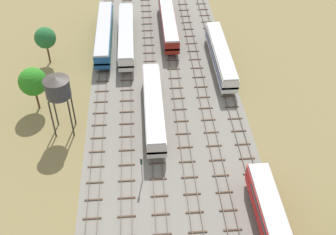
{
  "coord_description": "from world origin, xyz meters",
  "views": [
    {
      "loc": [
        -3.69,
        -1.55,
        45.1
      ],
      "look_at": [
        0.0,
        48.91,
        1.5
      ],
      "focal_mm": 45.09,
      "sensor_mm": 36.0,
      "label": 1
    }
  ],
  "objects_px": {
    "passenger_coach_far_left_far": "(104,33)",
    "signal_post_near": "(142,167)",
    "diesel_railcar_right_nearest": "(277,235)",
    "diesel_railcar_centre_left_near": "(153,107)",
    "passenger_coach_left_midfar": "(126,35)",
    "water_tower": "(57,88)",
    "diesel_railcar_right_mid": "(221,55)",
    "passenger_coach_centre_farther": "(168,21)"
  },
  "relations": [
    {
      "from": "diesel_railcar_right_nearest",
      "to": "passenger_coach_centre_farther",
      "type": "relative_size",
      "value": 0.93
    },
    {
      "from": "diesel_railcar_centre_left_near",
      "to": "passenger_coach_far_left_far",
      "type": "bearing_deg",
      "value": 109.97
    },
    {
      "from": "diesel_railcar_right_mid",
      "to": "diesel_railcar_right_nearest",
      "type": "bearing_deg",
      "value": -90.0
    },
    {
      "from": "diesel_railcar_centre_left_near",
      "to": "signal_post_near",
      "type": "bearing_deg",
      "value": -99.52
    },
    {
      "from": "diesel_railcar_right_nearest",
      "to": "diesel_railcar_centre_left_near",
      "type": "distance_m",
      "value": 28.05
    },
    {
      "from": "passenger_coach_left_midfar",
      "to": "signal_post_near",
      "type": "height_order",
      "value": "signal_post_near"
    },
    {
      "from": "diesel_railcar_centre_left_near",
      "to": "passenger_coach_far_left_far",
      "type": "distance_m",
      "value": 25.85
    },
    {
      "from": "diesel_railcar_right_nearest",
      "to": "diesel_railcar_right_mid",
      "type": "height_order",
      "value": "same"
    },
    {
      "from": "diesel_railcar_right_nearest",
      "to": "passenger_coach_far_left_far",
      "type": "xyz_separation_m",
      "value": [
        -22.07,
        49.03,
        0.02
      ]
    },
    {
      "from": "diesel_railcar_centre_left_near",
      "to": "signal_post_near",
      "type": "xyz_separation_m",
      "value": [
        -2.21,
        -13.15,
        0.35
      ]
    },
    {
      "from": "water_tower",
      "to": "signal_post_near",
      "type": "height_order",
      "value": "water_tower"
    },
    {
      "from": "passenger_coach_far_left_far",
      "to": "signal_post_near",
      "type": "bearing_deg",
      "value": -79.98
    },
    {
      "from": "diesel_railcar_right_nearest",
      "to": "passenger_coach_centre_farther",
      "type": "xyz_separation_m",
      "value": [
        -8.83,
        53.15,
        0.02
      ]
    },
    {
      "from": "diesel_railcar_centre_left_near",
      "to": "passenger_coach_left_midfar",
      "type": "height_order",
      "value": "same"
    },
    {
      "from": "diesel_railcar_right_nearest",
      "to": "passenger_coach_centre_farther",
      "type": "height_order",
      "value": "same"
    },
    {
      "from": "passenger_coach_far_left_far",
      "to": "passenger_coach_centre_farther",
      "type": "height_order",
      "value": "same"
    },
    {
      "from": "diesel_railcar_centre_left_near",
      "to": "diesel_railcar_right_mid",
      "type": "height_order",
      "value": "same"
    },
    {
      "from": "passenger_coach_left_midfar",
      "to": "signal_post_near",
      "type": "relative_size",
      "value": 4.81
    },
    {
      "from": "diesel_railcar_right_nearest",
      "to": "diesel_railcar_centre_left_near",
      "type": "relative_size",
      "value": 1.0
    },
    {
      "from": "diesel_railcar_centre_left_near",
      "to": "signal_post_near",
      "type": "height_order",
      "value": "signal_post_near"
    },
    {
      "from": "diesel_railcar_right_mid",
      "to": "signal_post_near",
      "type": "relative_size",
      "value": 4.48
    },
    {
      "from": "passenger_coach_left_midfar",
      "to": "signal_post_near",
      "type": "xyz_separation_m",
      "value": [
        2.21,
        -36.31,
        0.33
      ]
    },
    {
      "from": "passenger_coach_left_midfar",
      "to": "water_tower",
      "type": "distance_m",
      "value": 27.22
    },
    {
      "from": "diesel_railcar_right_mid",
      "to": "water_tower",
      "type": "relative_size",
      "value": 2.01
    },
    {
      "from": "diesel_railcar_right_nearest",
      "to": "signal_post_near",
      "type": "distance_m",
      "value": 19.31
    },
    {
      "from": "passenger_coach_left_midfar",
      "to": "passenger_coach_centre_farther",
      "type": "height_order",
      "value": "same"
    },
    {
      "from": "diesel_railcar_right_nearest",
      "to": "diesel_railcar_centre_left_near",
      "type": "bearing_deg",
      "value": 118.17
    },
    {
      "from": "diesel_railcar_right_nearest",
      "to": "water_tower",
      "type": "distance_m",
      "value": 36.14
    },
    {
      "from": "diesel_railcar_right_mid",
      "to": "passenger_coach_left_midfar",
      "type": "height_order",
      "value": "same"
    },
    {
      "from": "diesel_railcar_right_nearest",
      "to": "passenger_coach_left_midfar",
      "type": "height_order",
      "value": "same"
    },
    {
      "from": "passenger_coach_left_midfar",
      "to": "passenger_coach_far_left_far",
      "type": "height_order",
      "value": "same"
    },
    {
      "from": "diesel_railcar_centre_left_near",
      "to": "passenger_coach_left_midfar",
      "type": "distance_m",
      "value": 23.57
    },
    {
      "from": "passenger_coach_far_left_far",
      "to": "signal_post_near",
      "type": "height_order",
      "value": "signal_post_near"
    },
    {
      "from": "passenger_coach_centre_farther",
      "to": "diesel_railcar_centre_left_near",
      "type": "bearing_deg",
      "value": -98.83
    },
    {
      "from": "diesel_railcar_right_mid",
      "to": "passenger_coach_far_left_far",
      "type": "xyz_separation_m",
      "value": [
        -22.07,
        9.96,
        0.02
      ]
    },
    {
      "from": "passenger_coach_left_midfar",
      "to": "water_tower",
      "type": "bearing_deg",
      "value": -111.07
    },
    {
      "from": "diesel_railcar_centre_left_near",
      "to": "passenger_coach_centre_farther",
      "type": "relative_size",
      "value": 0.93
    },
    {
      "from": "passenger_coach_far_left_far",
      "to": "diesel_railcar_centre_left_near",
      "type": "bearing_deg",
      "value": -70.03
    },
    {
      "from": "diesel_railcar_right_nearest",
      "to": "passenger_coach_left_midfar",
      "type": "distance_m",
      "value": 51.04
    },
    {
      "from": "passenger_coach_left_midfar",
      "to": "diesel_railcar_right_nearest",
      "type": "bearing_deg",
      "value": -69.76
    },
    {
      "from": "diesel_railcar_right_nearest",
      "to": "diesel_railcar_centre_left_near",
      "type": "height_order",
      "value": "same"
    },
    {
      "from": "diesel_railcar_right_nearest",
      "to": "passenger_coach_left_midfar",
      "type": "bearing_deg",
      "value": 110.24
    }
  ]
}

